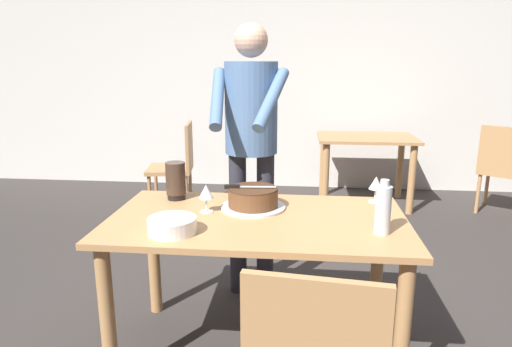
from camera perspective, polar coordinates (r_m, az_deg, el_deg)
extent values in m
cube|color=silver|center=(5.43, 3.68, 12.45)|extent=(10.00, 0.12, 2.70)
cube|color=tan|center=(2.24, 0.16, -5.96)|extent=(1.47, 0.82, 0.03)
cylinder|color=tan|center=(2.27, -18.35, -16.95)|extent=(0.07, 0.07, 0.72)
cylinder|color=tan|center=(2.14, 18.04, -18.85)|extent=(0.07, 0.07, 0.72)
cylinder|color=tan|center=(2.81, -12.84, -10.22)|extent=(0.07, 0.07, 0.72)
cylinder|color=tan|center=(2.72, 15.11, -11.27)|extent=(0.07, 0.07, 0.72)
cylinder|color=silver|center=(2.37, -0.36, -4.26)|extent=(0.34, 0.34, 0.01)
cylinder|color=brown|center=(2.35, -0.37, -3.08)|extent=(0.26, 0.26, 0.09)
cylinder|color=#432A18|center=(2.34, -0.37, -1.93)|extent=(0.25, 0.25, 0.01)
cube|color=silver|center=(2.34, 0.12, -1.70)|extent=(0.20, 0.03, 0.00)
cube|color=black|center=(2.34, -3.06, -1.68)|extent=(0.08, 0.03, 0.02)
cylinder|color=white|center=(2.07, -10.55, -7.26)|extent=(0.22, 0.22, 0.01)
cylinder|color=white|center=(2.07, -10.56, -7.00)|extent=(0.22, 0.22, 0.01)
cylinder|color=white|center=(2.07, -10.57, -6.74)|extent=(0.22, 0.22, 0.01)
cylinder|color=white|center=(2.06, -10.58, -6.48)|extent=(0.22, 0.22, 0.01)
cylinder|color=white|center=(2.06, -10.60, -6.22)|extent=(0.22, 0.22, 0.01)
cylinder|color=white|center=(2.06, -10.61, -5.96)|extent=(0.22, 0.22, 0.01)
cylinder|color=white|center=(2.05, -10.62, -5.70)|extent=(0.22, 0.22, 0.01)
cylinder|color=silver|center=(2.32, -6.29, -4.81)|extent=(0.07, 0.07, 0.00)
cylinder|color=silver|center=(2.31, -6.32, -3.94)|extent=(0.01, 0.01, 0.07)
cone|color=silver|center=(2.29, -6.36, -2.28)|extent=(0.08, 0.08, 0.07)
cylinder|color=silver|center=(2.55, 14.84, -3.47)|extent=(0.07, 0.07, 0.00)
cylinder|color=silver|center=(2.54, 14.89, -2.67)|extent=(0.01, 0.01, 0.07)
cone|color=silver|center=(2.52, 14.99, -1.15)|extent=(0.08, 0.08, 0.07)
cylinder|color=silver|center=(2.07, 15.80, -4.51)|extent=(0.07, 0.07, 0.22)
cylinder|color=silver|center=(2.04, 16.04, -1.17)|extent=(0.04, 0.04, 0.03)
cylinder|color=black|center=(2.56, -10.06, -2.86)|extent=(0.10, 0.10, 0.03)
cylinder|color=#3F2D23|center=(2.53, -10.16, -0.59)|extent=(0.11, 0.11, 0.18)
cylinder|color=#2D2D38|center=(2.91, 1.17, -6.61)|extent=(0.11, 0.11, 0.95)
cylinder|color=#2D2D38|center=(2.94, -2.30, -6.35)|extent=(0.11, 0.11, 0.95)
cylinder|color=#4C6B93|center=(2.75, -0.62, 8.31)|extent=(0.32, 0.32, 0.55)
sphere|color=tan|center=(2.74, -0.64, 16.56)|extent=(0.20, 0.20, 0.20)
cylinder|color=#4C6B93|center=(2.54, 1.97, 9.45)|extent=(0.20, 0.42, 0.34)
cylinder|color=#4C6B93|center=(2.61, -4.89, 9.53)|extent=(0.11, 0.42, 0.34)
cube|color=tan|center=(1.44, 7.30, -21.05)|extent=(0.44, 0.08, 0.45)
cube|color=tan|center=(4.84, 13.85, 4.43)|extent=(1.00, 0.70, 0.03)
cylinder|color=tan|center=(4.60, 8.80, -0.51)|extent=(0.07, 0.07, 0.71)
cylinder|color=tan|center=(4.73, 19.14, -0.75)|extent=(0.07, 0.07, 0.71)
cylinder|color=tan|center=(5.14, 8.50, 1.02)|extent=(0.07, 0.07, 0.71)
cylinder|color=tan|center=(5.25, 17.81, 0.78)|extent=(0.07, 0.07, 0.71)
cube|color=tan|center=(4.67, -10.87, 0.55)|extent=(0.50, 0.50, 0.04)
cylinder|color=tan|center=(4.58, -13.32, -2.74)|extent=(0.04, 0.04, 0.41)
cylinder|color=tan|center=(4.93, -12.55, -1.52)|extent=(0.04, 0.04, 0.41)
cylinder|color=tan|center=(4.53, -8.79, -2.73)|extent=(0.04, 0.04, 0.41)
cylinder|color=tan|center=(4.88, -8.34, -1.49)|extent=(0.04, 0.04, 0.41)
cube|color=tan|center=(4.59, -8.48, 3.56)|extent=(0.09, 0.44, 0.45)
cube|color=tan|center=(5.14, 29.05, 0.23)|extent=(0.61, 0.61, 0.04)
cylinder|color=tan|center=(5.39, 27.24, -1.43)|extent=(0.04, 0.04, 0.41)
cylinder|color=tan|center=(5.05, 26.34, -2.31)|extent=(0.04, 0.04, 0.41)
cube|color=tan|center=(4.89, 28.94, 2.58)|extent=(0.38, 0.27, 0.45)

